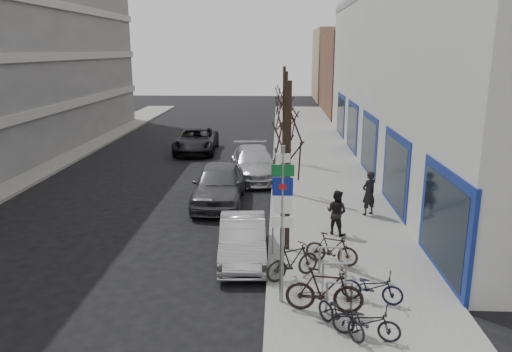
# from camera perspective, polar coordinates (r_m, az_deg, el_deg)

# --- Properties ---
(ground) EXTENTS (120.00, 120.00, 0.00)m
(ground) POSITION_cam_1_polar(r_m,az_deg,el_deg) (13.41, -7.77, -14.35)
(ground) COLOR black
(ground) RESTS_ON ground
(sidewalk_east) EXTENTS (5.00, 70.00, 0.15)m
(sidewalk_east) POSITION_cam_1_polar(r_m,az_deg,el_deg) (22.59, 8.10, -2.13)
(sidewalk_east) COLOR slate
(sidewalk_east) RESTS_ON ground
(brick_building_far) EXTENTS (12.00, 14.00, 8.00)m
(brick_building_far) POSITION_cam_1_polar(r_m,az_deg,el_deg) (52.73, 14.55, 11.21)
(brick_building_far) COLOR brown
(brick_building_far) RESTS_ON ground
(tan_building_far) EXTENTS (13.00, 12.00, 9.00)m
(tan_building_far) POSITION_cam_1_polar(r_m,az_deg,el_deg) (67.54, 12.39, 12.32)
(tan_building_far) COLOR #937A5B
(tan_building_far) RESTS_ON ground
(highway_sign_pole) EXTENTS (0.55, 0.10, 4.20)m
(highway_sign_pole) POSITION_cam_1_polar(r_m,az_deg,el_deg) (12.21, 3.02, -4.56)
(highway_sign_pole) COLOR gray
(highway_sign_pole) RESTS_ON ground
(bike_rack) EXTENTS (0.66, 2.26, 0.83)m
(bike_rack) POSITION_cam_1_polar(r_m,az_deg,el_deg) (13.54, 8.94, -10.98)
(bike_rack) COLOR gray
(bike_rack) RESTS_ON sidewalk_east
(tree_near) EXTENTS (1.80, 1.80, 5.50)m
(tree_near) POSITION_cam_1_polar(r_m,az_deg,el_deg) (15.25, 3.76, 5.60)
(tree_near) COLOR black
(tree_near) RESTS_ON ground
(tree_mid) EXTENTS (1.80, 1.80, 5.50)m
(tree_mid) POSITION_cam_1_polar(r_m,az_deg,el_deg) (21.69, 3.43, 8.17)
(tree_mid) COLOR black
(tree_mid) RESTS_ON ground
(tree_far) EXTENTS (1.80, 1.80, 5.50)m
(tree_far) POSITION_cam_1_polar(r_m,az_deg,el_deg) (28.16, 3.24, 9.57)
(tree_far) COLOR black
(tree_far) RESTS_ON ground
(meter_front) EXTENTS (0.10, 0.08, 1.27)m
(meter_front) POSITION_cam_1_polar(r_m,az_deg,el_deg) (15.56, 1.94, -6.35)
(meter_front) COLOR gray
(meter_front) RESTS_ON sidewalk_east
(meter_mid) EXTENTS (0.10, 0.08, 1.27)m
(meter_mid) POSITION_cam_1_polar(r_m,az_deg,el_deg) (20.80, 2.11, -1.01)
(meter_mid) COLOR gray
(meter_mid) RESTS_ON sidewalk_east
(meter_back) EXTENTS (0.10, 0.08, 1.27)m
(meter_back) POSITION_cam_1_polar(r_m,az_deg,el_deg) (26.15, 2.22, 2.16)
(meter_back) COLOR gray
(meter_back) RESTS_ON sidewalk_east
(bike_near_left) EXTENTS (1.27, 1.56, 0.96)m
(bike_near_left) POSITION_cam_1_polar(r_m,az_deg,el_deg) (11.84, 9.72, -15.10)
(bike_near_left) COLOR black
(bike_near_left) RESTS_ON sidewalk_east
(bike_near_right) EXTENTS (1.98, 0.80, 1.17)m
(bike_near_right) POSITION_cam_1_polar(r_m,az_deg,el_deg) (12.52, 7.83, -12.75)
(bike_near_right) COLOR black
(bike_near_right) RESTS_ON sidewalk_east
(bike_mid_curb) EXTENTS (1.64, 0.91, 0.96)m
(bike_mid_curb) POSITION_cam_1_polar(r_m,az_deg,el_deg) (13.22, 13.12, -11.97)
(bike_mid_curb) COLOR black
(bike_mid_curb) RESTS_ON sidewalk_east
(bike_mid_inner) EXTENTS (1.74, 1.35, 1.05)m
(bike_mid_inner) POSITION_cam_1_polar(r_m,az_deg,el_deg) (14.14, 4.20, -9.64)
(bike_mid_inner) COLOR black
(bike_mid_inner) RESTS_ON sidewalk_east
(bike_far_curb) EXTENTS (1.59, 0.90, 0.93)m
(bike_far_curb) POSITION_cam_1_polar(r_m,az_deg,el_deg) (11.72, 12.52, -15.64)
(bike_far_curb) COLOR black
(bike_far_curb) RESTS_ON sidewalk_east
(bike_far_inner) EXTENTS (1.69, 1.04, 0.98)m
(bike_far_inner) POSITION_cam_1_polar(r_m,az_deg,el_deg) (15.17, 8.64, -8.19)
(bike_far_inner) COLOR black
(bike_far_inner) RESTS_ON sidewalk_east
(parked_car_front) EXTENTS (1.66, 4.10, 1.32)m
(parked_car_front) POSITION_cam_1_polar(r_m,az_deg,el_deg) (15.64, -1.54, -7.24)
(parked_car_front) COLOR #B1B1B6
(parked_car_front) RESTS_ON ground
(parked_car_mid) EXTENTS (2.10, 5.07, 1.72)m
(parked_car_mid) POSITION_cam_1_polar(r_m,az_deg,el_deg) (21.15, -4.26, -0.95)
(parked_car_mid) COLOR #4B4B50
(parked_car_mid) RESTS_ON ground
(parked_car_back) EXTENTS (2.88, 5.61, 1.56)m
(parked_car_back) POSITION_cam_1_polar(r_m,az_deg,el_deg) (25.41, -0.25, 1.49)
(parked_car_back) COLOR #B1B1B6
(parked_car_back) RESTS_ON ground
(lane_car) EXTENTS (2.71, 5.54, 1.51)m
(lane_car) POSITION_cam_1_polar(r_m,az_deg,el_deg) (32.15, -6.85, 4.05)
(lane_car) COLOR black
(lane_car) RESTS_ON ground
(pedestrian_near) EXTENTS (0.76, 0.70, 1.75)m
(pedestrian_near) POSITION_cam_1_polar(r_m,az_deg,el_deg) (19.70, 12.77, -1.92)
(pedestrian_near) COLOR black
(pedestrian_near) RESTS_ON sidewalk_east
(pedestrian_far) EXTENTS (0.71, 0.66, 1.60)m
(pedestrian_far) POSITION_cam_1_polar(r_m,az_deg,el_deg) (17.48, 9.19, -4.07)
(pedestrian_far) COLOR black
(pedestrian_far) RESTS_ON sidewalk_east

